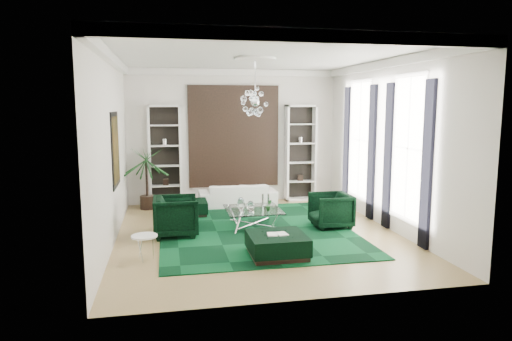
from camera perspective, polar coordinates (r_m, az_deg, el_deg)
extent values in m
cube|color=tan|center=(10.07, 0.22, -7.95)|extent=(6.00, 7.00, 0.02)
cube|color=white|center=(9.73, 0.24, 14.20)|extent=(6.00, 7.00, 0.02)
cube|color=silver|center=(13.17, -2.82, 4.29)|extent=(6.00, 0.02, 3.80)
cube|color=silver|center=(6.34, 6.56, 0.10)|extent=(6.00, 0.02, 3.80)
cube|color=silver|center=(9.59, -17.71, 2.48)|extent=(0.02, 7.00, 3.80)
cube|color=silver|center=(10.73, 16.21, 3.10)|extent=(0.02, 7.00, 3.80)
cylinder|color=white|center=(10.02, -0.12, 13.80)|extent=(0.90, 0.90, 0.05)
cube|color=black|center=(13.12, -2.79, 4.27)|extent=(2.50, 0.06, 2.80)
cube|color=black|center=(10.18, -17.10, 2.53)|extent=(0.04, 1.30, 1.60)
cube|color=white|center=(9.93, 18.49, 2.63)|extent=(0.03, 1.10, 2.90)
cube|color=black|center=(9.28, 20.61, 0.61)|extent=(0.07, 0.30, 3.25)
cube|color=black|center=(10.62, 16.19, 1.70)|extent=(0.07, 0.30, 3.25)
cube|color=white|center=(12.07, 12.85, 3.74)|extent=(0.03, 1.10, 2.90)
cube|color=black|center=(11.37, 14.25, 2.18)|extent=(0.07, 0.30, 3.25)
cube|color=black|center=(12.79, 11.25, 2.90)|extent=(0.07, 0.30, 3.25)
cube|color=black|center=(10.35, -0.11, -7.39)|extent=(4.20, 5.00, 0.02)
imported|color=white|center=(12.73, -2.33, -3.06)|extent=(2.13, 0.83, 0.62)
imported|color=black|center=(9.97, -9.96, -5.63)|extent=(0.95, 0.92, 0.86)
imported|color=black|center=(10.63, 9.32, -4.93)|extent=(0.87, 0.85, 0.79)
cube|color=black|center=(11.79, -8.20, -4.67)|extent=(0.83, 0.83, 0.37)
cube|color=black|center=(8.57, 2.64, -9.33)|extent=(1.04, 1.04, 0.42)
cube|color=white|center=(8.51, 2.65, -7.90)|extent=(0.38, 0.25, 0.03)
cylinder|color=white|center=(8.59, -13.74, -9.42)|extent=(0.47, 0.47, 0.45)
imported|color=#17461B|center=(10.27, 1.60, -4.36)|extent=(0.15, 0.12, 0.26)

